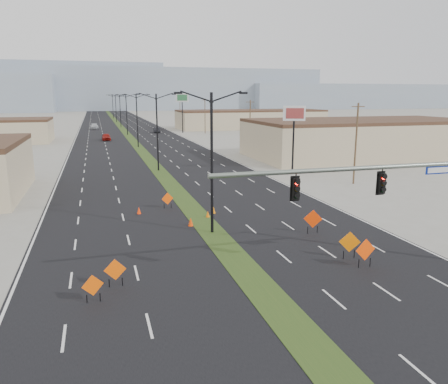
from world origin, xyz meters
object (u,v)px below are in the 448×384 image
object	(u,v)px
construction_sign_4	(350,243)
construction_sign_5	(365,251)
cone_3	(139,210)
pole_sign_east_far	(182,100)
streetlight_6	(113,106)
car_far	(94,126)
construction_sign_1	(115,271)
streetlight_1	(157,130)
construction_sign_3	(313,220)
cone_2	(208,214)
pole_sign_east_near	(294,119)
construction_sign_0	(93,286)
cone_0	(191,222)
streetlight_0	(212,159)
signal_mast	(410,189)
streetlight_4	(120,110)
car_mid	(157,130)
streetlight_5	(116,107)
streetlight_2	(137,119)
streetlight_3	(127,113)
construction_sign_2	(167,199)
cone_1	(213,210)
car_left	(106,137)

from	to	relation	value
construction_sign_4	construction_sign_5	distance (m)	1.49
cone_3	pole_sign_east_far	xyz separation A→B (m)	(19.28, 79.68, 8.20)
streetlight_6	car_far	distance (m)	61.88
streetlight_6	construction_sign_1	world-z (taller)	streetlight_6
streetlight_1	construction_sign_3	distance (m)	31.33
cone_2	pole_sign_east_near	bearing A→B (deg)	47.94
construction_sign_0	cone_0	xyz separation A→B (m)	(7.15, 11.05, -0.48)
streetlight_0	car_far	xyz separation A→B (m)	(-8.04, 106.82, -4.63)
signal_mast	construction_sign_0	xyz separation A→B (m)	(-16.87, 1.00, -3.97)
cone_0	streetlight_4	bearing A→B (deg)	89.40
car_far	streetlight_6	bearing A→B (deg)	81.11
streetlight_6	construction_sign_1	size ratio (longest dim) A/B	6.58
car_mid	cone_2	bearing A→B (deg)	-92.52
streetlight_6	construction_sign_4	size ratio (longest dim) A/B	5.81
pole_sign_east_far	streetlight_5	bearing A→B (deg)	130.25
signal_mast	car_far	xyz separation A→B (m)	(-16.60, 116.82, -4.01)
construction_sign_5	cone_3	size ratio (longest dim) A/B	2.85
streetlight_2	streetlight_3	distance (m)	28.00
construction_sign_4	streetlight_6	bearing A→B (deg)	113.96
streetlight_0	streetlight_4	size ratio (longest dim) A/B	1.00
signal_mast	construction_sign_2	world-z (taller)	signal_mast
cone_1	construction_sign_3	bearing A→B (deg)	-53.40
construction_sign_2	car_left	bearing A→B (deg)	79.77
cone_3	construction_sign_1	bearing A→B (deg)	-100.25
streetlight_2	cone_1	xyz separation A→B (m)	(1.46, -50.88, -5.11)
pole_sign_east_near	cone_2	bearing A→B (deg)	-110.87
streetlight_4	cone_1	world-z (taller)	streetlight_4
construction_sign_4	construction_sign_5	world-z (taller)	construction_sign_5
streetlight_4	construction_sign_4	world-z (taller)	streetlight_4
construction_sign_4	streetlight_1	bearing A→B (deg)	122.53
streetlight_2	car_left	distance (m)	16.86
construction_sign_5	cone_2	bearing A→B (deg)	112.18
streetlight_5	construction_sign_1	bearing A→B (deg)	-92.79
construction_sign_4	car_mid	bearing A→B (deg)	111.00
streetlight_3	streetlight_6	world-z (taller)	same
streetlight_0	construction_sign_5	size ratio (longest dim) A/B	5.77
streetlight_3	car_mid	size ratio (longest dim) A/B	2.46
construction_sign_2	cone_1	bearing A→B (deg)	-52.01
streetlight_5	construction_sign_3	xyz separation A→B (m)	(6.92, -142.24, -4.37)
car_left	construction_sign_2	size ratio (longest dim) A/B	3.16
signal_mast	streetlight_6	xyz separation A→B (m)	(-8.56, 178.00, 0.63)
pole_sign_east_near	construction_sign_3	bearing A→B (deg)	-90.56
streetlight_4	cone_0	distance (m)	110.07
construction_sign_2	construction_sign_3	xyz separation A→B (m)	(8.92, -10.11, 0.21)
car_mid	pole_sign_east_near	size ratio (longest dim) A/B	0.48
cone_2	pole_sign_east_near	xyz separation A→B (m)	(15.65, 17.34, 6.61)
car_left	pole_sign_east_near	bearing A→B (deg)	-68.12
streetlight_3	pole_sign_east_near	bearing A→B (deg)	-75.39
streetlight_1	construction_sign_5	world-z (taller)	streetlight_1
streetlight_0	pole_sign_east_far	world-z (taller)	pole_sign_east_far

